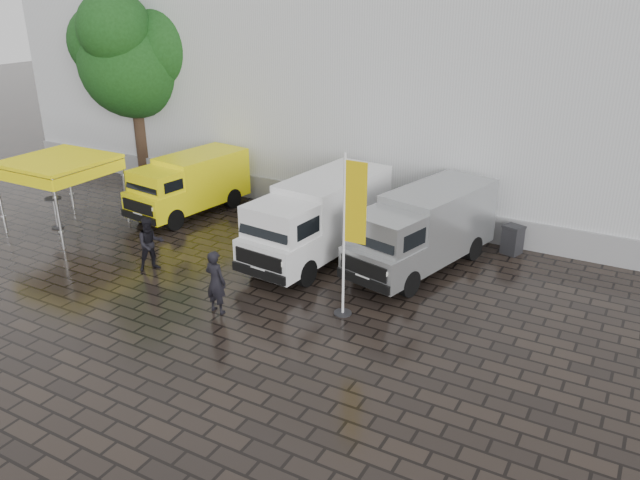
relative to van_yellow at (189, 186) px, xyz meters
The scene contains 13 objects.
ground 9.57m from the van_yellow, 32.76° to the right, with size 120.00×120.00×0.00m, color black.
exhibition_hall 15.53m from the van_yellow, 47.40° to the left, with size 44.00×16.00×12.00m, color silver.
hall_plinth 10.39m from the van_yellow, 15.72° to the left, with size 44.00×0.15×1.00m, color gray.
van_yellow is the anchor object (origin of this frame).
van_white 6.71m from the van_yellow, 11.25° to the right, with size 2.03×6.08×2.63m, color white, non-canonical shape.
van_silver 9.89m from the van_yellow, ahead, with size 1.94×5.83×2.53m, color #9DA0A1, non-canonical shape.
canopy_tent 4.82m from the van_yellow, 131.34° to the right, with size 3.28×3.28×2.65m.
flagpole 10.31m from the van_yellow, 25.19° to the right, with size 0.88×0.50×4.59m.
tree 7.52m from the van_yellow, 150.00° to the left, with size 4.83×4.83×8.67m.
cocktail_table 5.03m from the van_yellow, 132.33° to the right, with size 0.60×0.60×1.18m, color black.
wheelie_bin 12.37m from the van_yellow, 10.29° to the left, with size 0.60×0.60×1.00m, color black.
person_front 8.42m from the van_yellow, 45.02° to the right, with size 0.67×0.44×1.85m, color black.
person_tent 5.28m from the van_yellow, 63.21° to the right, with size 0.85×0.67×1.76m, color black.
Camera 1 is at (7.98, -12.87, 8.50)m, focal length 35.00 mm.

